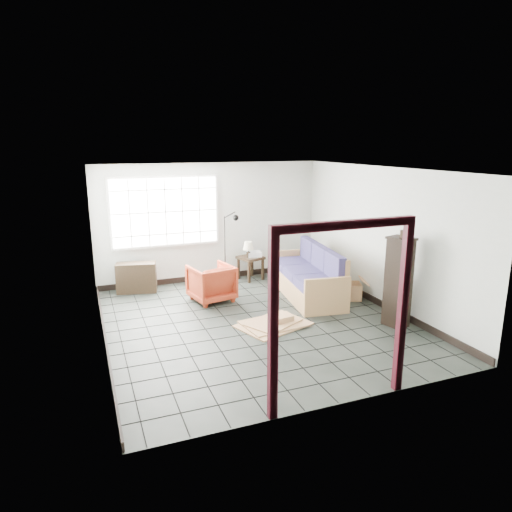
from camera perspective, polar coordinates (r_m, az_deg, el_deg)
name	(u,v)px	position (r m, az deg, el deg)	size (l,w,h in m)	color
ground	(256,322)	(7.98, -0.03, -8.21)	(5.50, 5.50, 0.00)	black
room_shell	(255,226)	(7.53, -0.11, 3.78)	(5.02, 5.52, 2.61)	#B7BEB6
window_panel	(165,212)	(9.83, -11.28, 5.45)	(2.32, 0.08, 1.52)	silver
doorway_trim	(343,292)	(5.23, 10.79, -4.48)	(1.80, 0.08, 2.20)	#360C14
futon_sofa	(310,278)	(9.26, 6.74, -2.72)	(1.18, 2.39, 1.02)	#A4734A
armchair	(211,281)	(8.93, -5.61, -3.13)	(0.77, 0.72, 0.79)	maroon
side_table	(251,261)	(10.24, -0.69, -0.57)	(0.61, 0.61, 0.53)	black
table_lamp	(248,247)	(10.07, -0.97, 1.20)	(0.30, 0.30, 0.36)	black
projector	(254,254)	(10.21, -0.24, 0.25)	(0.34, 0.28, 0.11)	silver
floor_lamp	(230,245)	(9.95, -3.24, 1.36)	(0.41, 0.29, 1.58)	black
console_shelf	(136,278)	(9.72, -14.71, -2.63)	(0.85, 0.48, 0.62)	black
tall_shelf	(398,281)	(7.93, 17.36, -3.06)	(0.42, 0.48, 1.52)	black
pot	(405,234)	(7.69, 18.15, 2.59)	(0.22, 0.22, 0.12)	black
open_box	(348,291)	(9.24, 11.46, -4.30)	(0.86, 0.66, 0.44)	#A77950
cardboard_pile	(275,323)	(7.82, 2.33, -8.36)	(1.35, 1.14, 0.17)	#A77950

